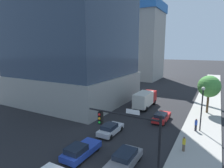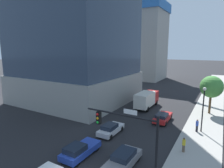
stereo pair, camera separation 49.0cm
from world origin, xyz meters
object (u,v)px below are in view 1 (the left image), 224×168
Objects in this scene: traffic_light_pole at (131,133)px; car_gray at (124,159)px; car_silver at (110,129)px; pedestrian_yellow_shirt at (184,144)px; box_truck at (145,99)px; pedestrian_blue_shirt at (196,125)px; street_lamp at (202,102)px; car_red at (161,117)px; street_tree at (209,86)px; construction_building at (142,38)px; car_blue at (81,150)px.

traffic_light_pole reaches higher than car_gray.
pedestrian_yellow_shirt is (8.94, -0.09, 0.27)m from car_silver.
traffic_light_pole is at bearing -73.59° from box_truck.
traffic_light_pole is 3.73× the size of pedestrian_blue_shirt.
street_lamp is at bearing 32.58° from car_silver.
car_silver is 0.88× the size of car_gray.
street_lamp is at bearing 35.15° from pedestrian_blue_shirt.
car_red is (-5.42, 1.22, -3.29)m from street_lamp.
box_truck is at bearing 106.41° from traffic_light_pole.
car_red is 13.04m from car_gray.
street_lamp is at bearing -33.84° from box_truck.
street_tree is at bearing 10.61° from box_truck.
construction_building reaches higher than car_red.
street_lamp is 1.23× the size of car_gray.
traffic_light_pole is 0.97× the size of street_tree.
car_silver is 11.26m from pedestrian_blue_shirt.
traffic_light_pole is at bearing -11.37° from car_blue.
traffic_light_pole reaches higher than car_silver.
construction_building is at bearing 105.84° from car_silver.
car_silver is 8.94m from pedestrian_yellow_shirt.
box_truck is (-4.56, 5.47, 1.00)m from car_red.
pedestrian_yellow_shirt is at bearing 67.81° from traffic_light_pole.
pedestrian_blue_shirt is (3.50, 13.33, -3.42)m from traffic_light_pole.
car_gray is 19.09m from box_truck.
box_truck is at bearing 129.83° from car_red.
pedestrian_yellow_shirt is at bearing -64.63° from construction_building.
street_lamp is 6.46m from car_red.
car_red is 14.43m from car_blue.
construction_building is at bearing 108.86° from car_gray.
street_tree is at bearing 63.84° from car_blue.
car_blue is at bearing -128.68° from street_lamp.
traffic_light_pole is 1.05× the size of street_lamp.
construction_building is 7.43× the size of car_blue.
box_truck reaches higher than pedestrian_blue_shirt.
car_silver is (-10.36, -15.01, -3.97)m from street_tree.
street_lamp is 3.70× the size of pedestrian_yellow_shirt.
street_lamp is 3.56× the size of pedestrian_blue_shirt.
car_blue is at bearing -90.00° from car_silver.
street_tree reaches higher than car_red.
street_tree is 1.38× the size of car_blue.
box_truck is at bearing -169.39° from street_tree.
street_tree is 15.62m from pedestrian_yellow_shirt.
box_truck is 4.54× the size of pedestrian_yellow_shirt.
car_red is 2.90× the size of pedestrian_yellow_shirt.
street_tree is (23.60, -31.64, -9.93)m from construction_building.
box_truck reaches higher than car_silver.
pedestrian_blue_shirt is (4.93, -1.57, 0.28)m from car_red.
car_gray is at bearing -114.64° from street_lamp.
street_lamp reaches higher than box_truck.
traffic_light_pole reaches higher than box_truck.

